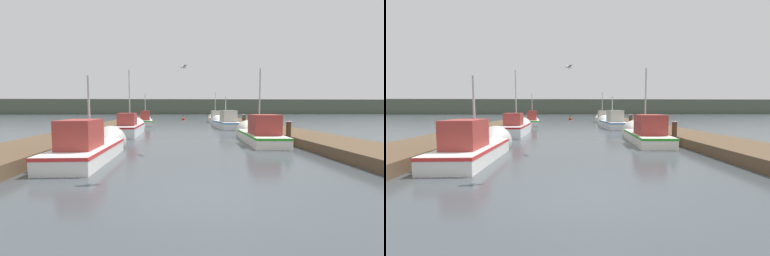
{
  "view_description": "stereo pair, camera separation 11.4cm",
  "coord_description": "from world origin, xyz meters",
  "views": [
    {
      "loc": [
        -0.64,
        -5.32,
        1.88
      ],
      "look_at": [
        0.29,
        10.13,
        0.64
      ],
      "focal_mm": 24.0,
      "sensor_mm": 36.0,
      "label": 1
    },
    {
      "loc": [
        -0.52,
        -5.33,
        1.88
      ],
      "look_at": [
        0.29,
        10.13,
        0.64
      ],
      "focal_mm": 24.0,
      "sensor_mm": 36.0,
      "label": 2
    }
  ],
  "objects": [
    {
      "name": "seagull_lead",
      "position": [
        -0.35,
        5.57,
        3.57
      ],
      "size": [
        0.31,
        0.55,
        0.12
      ],
      "rotation": [
        0.0,
        0.0,
        1.93
      ],
      "color": "white"
    },
    {
      "name": "dock_right",
      "position": [
        6.51,
        16.0,
        0.21
      ],
      "size": [
        2.87,
        40.0,
        0.42
      ],
      "color": "brown",
      "rests_on": "ground_plane"
    },
    {
      "name": "dock_left",
      "position": [
        -6.51,
        16.0,
        0.21
      ],
      "size": [
        2.87,
        40.0,
        0.42
      ],
      "color": "brown",
      "rests_on": "ground_plane"
    },
    {
      "name": "ground_plane",
      "position": [
        0.0,
        0.0,
        0.0
      ],
      "size": [
        200.0,
        200.0,
        0.0
      ],
      "color": "#3D4449"
    },
    {
      "name": "distant_shore_ridge",
      "position": [
        0.0,
        73.41,
        2.07
      ],
      "size": [
        120.0,
        16.0,
        4.14
      ],
      "color": "#4C5647",
      "rests_on": "ground_plane"
    },
    {
      "name": "fishing_boat_3",
      "position": [
        3.84,
        18.43,
        0.49
      ],
      "size": [
        1.88,
        6.51,
        3.36
      ],
      "rotation": [
        0.0,
        0.0,
        0.04
      ],
      "color": "silver",
      "rests_on": "ground_plane"
    },
    {
      "name": "mooring_piling_0",
      "position": [
        5.32,
        20.84,
        0.64
      ],
      "size": [
        0.3,
        0.3,
        1.27
      ],
      "color": "#473523",
      "rests_on": "ground_plane"
    },
    {
      "name": "mooring_piling_1",
      "position": [
        4.96,
        7.16,
        0.6
      ],
      "size": [
        0.28,
        0.28,
        1.2
      ],
      "color": "#473523",
      "rests_on": "ground_plane"
    },
    {
      "name": "fishing_boat_1",
      "position": [
        3.85,
        8.58,
        0.47
      ],
      "size": [
        2.0,
        6.13,
        4.46
      ],
      "rotation": [
        0.0,
        0.0,
        -0.07
      ],
      "color": "silver",
      "rests_on": "ground_plane"
    },
    {
      "name": "fishing_boat_5",
      "position": [
        4.27,
        27.28,
        0.48
      ],
      "size": [
        1.74,
        6.14,
        4.17
      ],
      "rotation": [
        0.0,
        0.0,
        -0.05
      ],
      "color": "silver",
      "rests_on": "ground_plane"
    },
    {
      "name": "fishing_boat_4",
      "position": [
        -3.98,
        22.28,
        0.46
      ],
      "size": [
        1.88,
        4.74,
        3.69
      ],
      "rotation": [
        0.0,
        0.0,
        0.1
      ],
      "color": "silver",
      "rests_on": "ground_plane"
    },
    {
      "name": "mooring_piling_2",
      "position": [
        5.23,
        16.74,
        0.65
      ],
      "size": [
        0.35,
        0.35,
        1.29
      ],
      "color": "#473523",
      "rests_on": "ground_plane"
    },
    {
      "name": "fishing_boat_0",
      "position": [
        -3.79,
        4.34,
        0.44
      ],
      "size": [
        1.66,
        5.27,
        3.5
      ],
      "rotation": [
        0.0,
        0.0,
        -0.01
      ],
      "color": "silver",
      "rests_on": "ground_plane"
    },
    {
      "name": "fishing_boat_2",
      "position": [
        -3.9,
        12.94,
        0.49
      ],
      "size": [
        1.54,
        5.9,
        4.81
      ],
      "rotation": [
        0.0,
        0.0,
        0.01
      ],
      "color": "silver",
      "rests_on": "ground_plane"
    },
    {
      "name": "channel_buoy",
      "position": [
        0.35,
        33.82,
        0.14
      ],
      "size": [
        0.49,
        0.49,
        0.99
      ],
      "color": "red",
      "rests_on": "ground_plane"
    }
  ]
}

